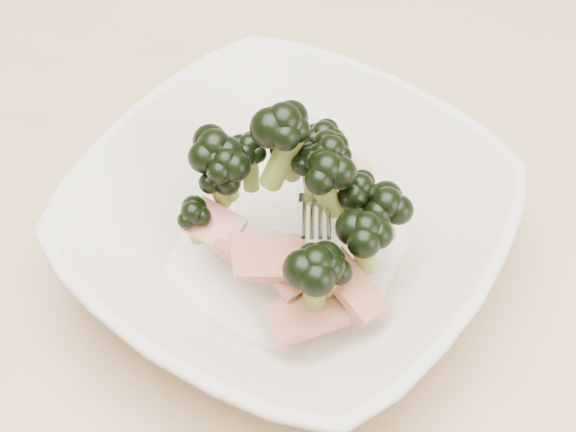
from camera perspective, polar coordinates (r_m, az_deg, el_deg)
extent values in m
cube|color=tan|center=(0.66, -5.08, -0.89)|extent=(1.20, 0.80, 0.04)
imported|color=beige|center=(0.59, 0.00, -0.77)|extent=(0.37, 0.37, 0.07)
cylinder|color=olive|center=(0.58, -4.84, 1.69)|extent=(0.01, 0.02, 0.03)
ellipsoid|color=black|center=(0.57, -4.96, 2.86)|extent=(0.03, 0.03, 0.03)
cylinder|color=olive|center=(0.54, 2.83, -4.83)|extent=(0.02, 0.01, 0.03)
ellipsoid|color=black|center=(0.53, 2.92, -3.66)|extent=(0.03, 0.03, 0.03)
cylinder|color=olive|center=(0.57, -4.32, 2.37)|extent=(0.01, 0.02, 0.04)
ellipsoid|color=black|center=(0.56, -4.46, 3.89)|extent=(0.03, 0.03, 0.03)
cylinder|color=olive|center=(0.58, -6.64, -0.75)|extent=(0.02, 0.02, 0.03)
ellipsoid|color=black|center=(0.57, -6.80, 0.26)|extent=(0.03, 0.03, 0.02)
cylinder|color=olive|center=(0.55, 5.36, -2.45)|extent=(0.02, 0.02, 0.04)
ellipsoid|color=black|center=(0.53, 5.57, -0.85)|extent=(0.04, 0.04, 0.03)
cylinder|color=olive|center=(0.59, -5.05, 3.02)|extent=(0.03, 0.02, 0.05)
ellipsoid|color=black|center=(0.56, -5.26, 4.97)|extent=(0.04, 0.04, 0.03)
cylinder|color=olive|center=(0.57, 2.99, 2.96)|extent=(0.02, 0.03, 0.05)
ellipsoid|color=black|center=(0.55, 3.10, 4.79)|extent=(0.03, 0.03, 0.03)
cylinder|color=olive|center=(0.59, -2.68, 3.46)|extent=(0.02, 0.02, 0.04)
ellipsoid|color=black|center=(0.58, -2.77, 5.01)|extent=(0.03, 0.03, 0.02)
cylinder|color=olive|center=(0.56, 1.62, 2.69)|extent=(0.02, 0.02, 0.03)
ellipsoid|color=black|center=(0.55, 1.67, 4.05)|extent=(0.03, 0.03, 0.02)
cylinder|color=olive|center=(0.57, 4.98, 0.81)|extent=(0.01, 0.02, 0.03)
ellipsoid|color=black|center=(0.56, 5.13, 2.13)|extent=(0.03, 0.03, 0.03)
cylinder|color=olive|center=(0.58, 0.14, 3.82)|extent=(0.02, 0.02, 0.03)
ellipsoid|color=black|center=(0.57, 0.14, 5.18)|extent=(0.03, 0.03, 0.03)
cylinder|color=olive|center=(0.61, 2.47, 4.21)|extent=(0.02, 0.02, 0.04)
ellipsoid|color=black|center=(0.59, 2.55, 5.85)|extent=(0.03, 0.03, 0.03)
cylinder|color=olive|center=(0.58, 6.81, -0.60)|extent=(0.02, 0.02, 0.04)
ellipsoid|color=black|center=(0.56, 7.04, 0.91)|extent=(0.04, 0.04, 0.03)
cylinder|color=olive|center=(0.55, -0.30, 4.32)|extent=(0.03, 0.03, 0.06)
ellipsoid|color=black|center=(0.53, -0.31, 6.78)|extent=(0.04, 0.04, 0.03)
cylinder|color=olive|center=(0.54, 1.95, -4.89)|extent=(0.02, 0.03, 0.04)
ellipsoid|color=black|center=(0.52, 2.02, -3.34)|extent=(0.04, 0.04, 0.03)
cylinder|color=olive|center=(0.55, 2.69, 1.61)|extent=(0.03, 0.02, 0.05)
ellipsoid|color=black|center=(0.53, 2.80, 3.42)|extent=(0.04, 0.04, 0.03)
cube|color=maroon|center=(0.57, -3.13, -2.59)|extent=(0.04, 0.04, 0.01)
cube|color=maroon|center=(0.56, -0.40, -3.55)|extent=(0.06, 0.05, 0.03)
cube|color=maroon|center=(0.55, -1.26, -2.95)|extent=(0.06, 0.06, 0.02)
cube|color=maroon|center=(0.59, 3.73, 2.33)|extent=(0.04, 0.05, 0.03)
cube|color=maroon|center=(0.54, 1.27, -7.07)|extent=(0.06, 0.06, 0.01)
cube|color=maroon|center=(0.55, 4.55, -5.00)|extent=(0.06, 0.05, 0.02)
cube|color=maroon|center=(0.58, -5.25, -0.67)|extent=(0.04, 0.04, 0.02)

